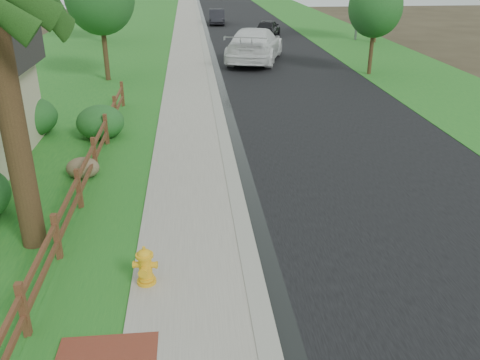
{
  "coord_description": "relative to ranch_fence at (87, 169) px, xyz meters",
  "views": [
    {
      "loc": [
        -0.69,
        -6.72,
        5.93
      ],
      "look_at": [
        0.39,
        4.28,
        1.04
      ],
      "focal_mm": 38.0,
      "sensor_mm": 36.0,
      "label": 1
    }
  ],
  "objects": [
    {
      "name": "verge_far",
      "position": [
        15.1,
        28.6,
        -0.6
      ],
      "size": [
        6.0,
        90.0,
        0.04
      ],
      "primitive_type": "cube",
      "color": "#1C6320",
      "rests_on": "ground"
    },
    {
      "name": "sidewalk",
      "position": [
        2.7,
        28.6,
        -0.57
      ],
      "size": [
        2.2,
        90.0,
        0.1
      ],
      "primitive_type": "cube",
      "color": "gray",
      "rests_on": "ground"
    },
    {
      "name": "dark_car_far",
      "position": [
        5.6,
        36.66,
        0.07
      ],
      "size": [
        1.62,
        4.11,
        1.33
      ],
      "primitive_type": "imported",
      "rotation": [
        0.0,
        0.0,
        -0.05
      ],
      "color": "black",
      "rests_on": "road"
    },
    {
      "name": "ground",
      "position": [
        3.6,
        -6.4,
        -0.62
      ],
      "size": [
        120.0,
        120.0,
        0.0
      ],
      "primitive_type": "plane",
      "color": "#332B1C"
    },
    {
      "name": "road",
      "position": [
        8.2,
        28.6,
        -0.61
      ],
      "size": [
        8.0,
        90.0,
        0.02
      ],
      "primitive_type": "cube",
      "color": "black",
      "rests_on": "ground"
    },
    {
      "name": "fire_hydrant",
      "position": [
        1.9,
        -4.75,
        -0.15
      ],
      "size": [
        0.53,
        0.43,
        0.81
      ],
      "color": "yellow",
      "rests_on": "sidewalk"
    },
    {
      "name": "white_suv",
      "position": [
        6.85,
        17.97,
        0.41
      ],
      "size": [
        4.61,
        7.42,
        2.01
      ],
      "primitive_type": "imported",
      "rotation": [
        0.0,
        0.0,
        2.86
      ],
      "color": "white",
      "rests_on": "road"
    },
    {
      "name": "tree_near_right",
      "position": [
        12.6,
        13.71,
        2.87
      ],
      "size": [
        2.8,
        2.8,
        5.03
      ],
      "color": "#362516",
      "rests_on": "ground"
    },
    {
      "name": "boulder",
      "position": [
        -0.3,
        0.81,
        -0.3
      ],
      "size": [
        1.15,
        1.03,
        0.63
      ],
      "primitive_type": "ellipsoid",
      "rotation": [
        0.0,
        0.0,
        -0.4
      ],
      "color": "brown",
      "rests_on": "ground"
    },
    {
      "name": "dark_car_mid",
      "position": [
        9.19,
        28.24,
        0.07
      ],
      "size": [
        2.74,
        4.24,
        1.34
      ],
      "primitive_type": "imported",
      "rotation": [
        0.0,
        0.0,
        2.82
      ],
      "color": "black",
      "rests_on": "road"
    },
    {
      "name": "curb",
      "position": [
        4.0,
        28.6,
        -0.56
      ],
      "size": [
        0.4,
        90.0,
        0.12
      ],
      "primitive_type": "cube",
      "color": "gray",
      "rests_on": "ground"
    },
    {
      "name": "lawn_near",
      "position": [
        -4.4,
        28.6,
        -0.6
      ],
      "size": [
        9.0,
        90.0,
        0.04
      ],
      "primitive_type": "cube",
      "color": "#1C6320",
      "rests_on": "ground"
    },
    {
      "name": "ranch_fence",
      "position": [
        0.0,
        0.0,
        0.0
      ],
      "size": [
        0.12,
        16.92,
        1.1
      ],
      "color": "#432716",
      "rests_on": "ground"
    },
    {
      "name": "shrub_c",
      "position": [
        -0.3,
        4.33,
        -0.02
      ],
      "size": [
        2.02,
        2.02,
        1.19
      ],
      "primitive_type": "ellipsoid",
      "rotation": [
        0.0,
        0.0,
        -0.26
      ],
      "color": "#1B491A",
      "rests_on": "ground"
    },
    {
      "name": "wet_gutter",
      "position": [
        4.35,
        28.6,
        -0.6
      ],
      "size": [
        0.5,
        90.0,
        0.0
      ],
      "primitive_type": "cube",
      "color": "black",
      "rests_on": "road"
    },
    {
      "name": "shrub_d",
      "position": [
        -2.9,
        4.85,
        0.09
      ],
      "size": [
        2.14,
        2.14,
        1.41
      ],
      "primitive_type": "ellipsoid",
      "rotation": [
        0.0,
        0.0,
        0.04
      ],
      "color": "#1B491A",
      "rests_on": "ground"
    },
    {
      "name": "grass_strip",
      "position": [
        0.8,
        28.6,
        -0.59
      ],
      "size": [
        1.6,
        90.0,
        0.06
      ],
      "primitive_type": "cube",
      "color": "#1C6320",
      "rests_on": "ground"
    }
  ]
}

